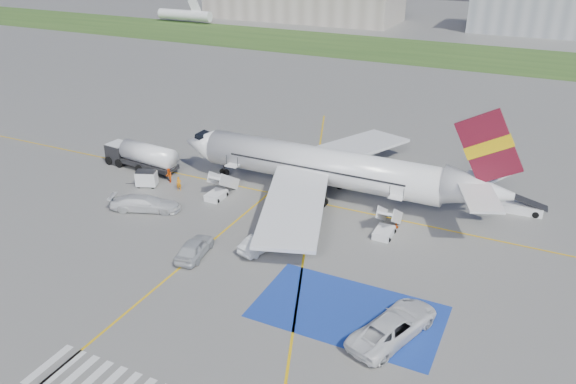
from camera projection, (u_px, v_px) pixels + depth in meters
name	position (u px, v px, depth m)	size (l,w,h in m)	color
ground	(257.00, 256.00, 49.50)	(400.00, 400.00, 0.00)	#60605E
grass_strip	(459.00, 55.00, 126.78)	(400.00, 30.00, 0.01)	#2D4C1E
taxiway_line_main	(312.00, 202.00, 59.26)	(120.00, 0.20, 0.01)	gold
taxiway_line_cross	(138.00, 303.00, 43.33)	(0.20, 60.00, 0.01)	gold
taxiway_line_diag	(312.00, 202.00, 59.26)	(0.20, 60.00, 0.01)	gold
staging_box	(348.00, 312.00, 42.30)	(14.00, 8.00, 0.01)	navy
terminal_west	(302.00, 2.00, 174.79)	(60.00, 22.00, 10.00)	gray
terminal_centre	(567.00, 11.00, 148.89)	(48.00, 18.00, 12.00)	gray
airliner	(333.00, 168.00, 58.84)	(36.81, 32.95, 11.92)	silver
airstairs_fwd	(218.00, 192.00, 60.05)	(1.90, 5.20, 3.60)	silver
airstairs_aft	(385.00, 228.00, 52.77)	(1.90, 5.20, 3.60)	silver
fuel_tanker	(142.00, 158.00, 66.78)	(9.93, 3.59, 3.32)	black
gpu_cart	(147.00, 179.00, 62.43)	(2.58, 2.11, 1.86)	silver
belt_loader	(516.00, 207.00, 57.15)	(5.75, 2.38, 1.70)	silver
car_silver_a	(194.00, 248.00, 49.13)	(1.98, 4.93, 1.68)	#B6B9BD
car_silver_b	(261.00, 242.00, 50.10)	(1.61, 4.61, 1.52)	silver
van_white_a	(394.00, 323.00, 39.33)	(2.85, 6.17, 2.32)	silver
van_white_b	(145.00, 201.00, 57.02)	(2.19, 5.40, 2.11)	silver
crew_fwd	(179.00, 184.00, 61.52)	(0.57, 0.38, 1.57)	orange
crew_nose	(169.00, 176.00, 63.43)	(0.80, 0.62, 1.65)	#F95C0D
crew_aft	(397.00, 220.00, 53.80)	(0.96, 0.40, 1.64)	#EC5A0C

